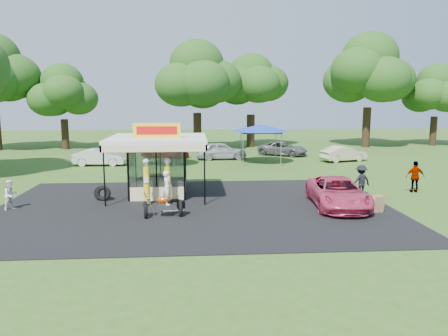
{
  "coord_description": "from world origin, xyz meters",
  "views": [
    {
      "loc": [
        -0.06,
        -19.74,
        5.48
      ],
      "look_at": [
        1.67,
        4.0,
        1.71
      ],
      "focal_mm": 35.0,
      "sensor_mm": 36.0,
      "label": 1
    }
  ],
  "objects_px": {
    "spectator_west": "(11,195)",
    "bg_car_c": "(221,151)",
    "kiosk_car": "(162,180)",
    "gas_pump_right": "(168,182)",
    "tent_west": "(160,131)",
    "a_frame_sign": "(379,204)",
    "spectator_east_a": "(361,181)",
    "tent_east": "(260,128)",
    "bg_car_d": "(283,149)",
    "motorcycle": "(166,198)",
    "spectator_east_b": "(415,177)",
    "bg_car_b": "(165,151)",
    "bg_car_a": "(100,157)",
    "bg_car_e": "(344,154)",
    "gas_pump_left": "(147,183)",
    "pink_sedan": "(338,193)",
    "gas_station_kiosk": "(159,165)"
  },
  "relations": [
    {
      "from": "spectator_west",
      "to": "bg_car_c",
      "type": "xyz_separation_m",
      "value": [
        11.69,
        17.73,
        0.03
      ]
    },
    {
      "from": "kiosk_car",
      "to": "spectator_west",
      "type": "relative_size",
      "value": 1.85
    },
    {
      "from": "gas_pump_right",
      "to": "tent_west",
      "type": "xyz_separation_m",
      "value": [
        -1.3,
        13.54,
        1.69
      ]
    },
    {
      "from": "bg_car_c",
      "to": "tent_west",
      "type": "bearing_deg",
      "value": 120.41
    },
    {
      "from": "a_frame_sign",
      "to": "bg_car_c",
      "type": "bearing_deg",
      "value": 106.04
    },
    {
      "from": "kiosk_car",
      "to": "spectator_east_a",
      "type": "height_order",
      "value": "spectator_east_a"
    },
    {
      "from": "gas_pump_right",
      "to": "tent_east",
      "type": "height_order",
      "value": "tent_east"
    },
    {
      "from": "spectator_east_a",
      "to": "bg_car_d",
      "type": "height_order",
      "value": "spectator_east_a"
    },
    {
      "from": "motorcycle",
      "to": "spectator_east_b",
      "type": "relative_size",
      "value": 1.22
    },
    {
      "from": "gas_pump_right",
      "to": "bg_car_b",
      "type": "bearing_deg",
      "value": 93.87
    },
    {
      "from": "tent_west",
      "to": "tent_east",
      "type": "distance_m",
      "value": 8.43
    },
    {
      "from": "bg_car_a",
      "to": "bg_car_d",
      "type": "xyz_separation_m",
      "value": [
        16.57,
        5.4,
        -0.03
      ]
    },
    {
      "from": "kiosk_car",
      "to": "tent_east",
      "type": "relative_size",
      "value": 0.59
    },
    {
      "from": "tent_east",
      "to": "bg_car_e",
      "type": "bearing_deg",
      "value": 5.12
    },
    {
      "from": "gas_pump_left",
      "to": "bg_car_d",
      "type": "distance_m",
      "value": 22.6
    },
    {
      "from": "spectator_east_a",
      "to": "tent_west",
      "type": "relative_size",
      "value": 0.4
    },
    {
      "from": "pink_sedan",
      "to": "spectator_east_a",
      "type": "xyz_separation_m",
      "value": [
        2.13,
        2.34,
        0.15
      ]
    },
    {
      "from": "kiosk_car",
      "to": "bg_car_e",
      "type": "height_order",
      "value": "bg_car_e"
    },
    {
      "from": "spectator_east_a",
      "to": "tent_west",
      "type": "distance_m",
      "value": 17.51
    },
    {
      "from": "motorcycle",
      "to": "bg_car_b",
      "type": "height_order",
      "value": "motorcycle"
    },
    {
      "from": "gas_pump_right",
      "to": "spectator_west",
      "type": "distance_m",
      "value": 7.78
    },
    {
      "from": "spectator_east_b",
      "to": "bg_car_a",
      "type": "xyz_separation_m",
      "value": [
        -20.86,
        12.14,
        -0.24
      ]
    },
    {
      "from": "gas_station_kiosk",
      "to": "gas_pump_right",
      "type": "xyz_separation_m",
      "value": [
        0.62,
        -2.15,
        -0.59
      ]
    },
    {
      "from": "spectator_west",
      "to": "bg_car_b",
      "type": "xyz_separation_m",
      "value": [
        6.49,
        19.15,
        -0.11
      ]
    },
    {
      "from": "a_frame_sign",
      "to": "tent_east",
      "type": "bearing_deg",
      "value": 98.87
    },
    {
      "from": "gas_pump_left",
      "to": "a_frame_sign",
      "type": "height_order",
      "value": "gas_pump_left"
    },
    {
      "from": "gas_pump_right",
      "to": "spectator_west",
      "type": "relative_size",
      "value": 1.63
    },
    {
      "from": "kiosk_car",
      "to": "pink_sedan",
      "type": "relative_size",
      "value": 0.52
    },
    {
      "from": "gas_station_kiosk",
      "to": "kiosk_car",
      "type": "xyz_separation_m",
      "value": [
        -0.0,
        2.21,
        -1.3
      ]
    },
    {
      "from": "motorcycle",
      "to": "bg_car_e",
      "type": "xyz_separation_m",
      "value": [
        14.65,
        17.49,
        -0.19
      ]
    },
    {
      "from": "kiosk_car",
      "to": "bg_car_a",
      "type": "relative_size",
      "value": 0.66
    },
    {
      "from": "tent_east",
      "to": "pink_sedan",
      "type": "bearing_deg",
      "value": -84.19
    },
    {
      "from": "pink_sedan",
      "to": "spectator_east_b",
      "type": "xyz_separation_m",
      "value": [
        5.76,
        3.19,
        0.18
      ]
    },
    {
      "from": "motorcycle",
      "to": "a_frame_sign",
      "type": "xyz_separation_m",
      "value": [
        10.24,
        -0.06,
        -0.45
      ]
    },
    {
      "from": "bg_car_a",
      "to": "gas_station_kiosk",
      "type": "bearing_deg",
      "value": -152.46
    },
    {
      "from": "bg_car_b",
      "to": "bg_car_e",
      "type": "distance_m",
      "value": 16.34
    },
    {
      "from": "gas_station_kiosk",
      "to": "gas_pump_left",
      "type": "relative_size",
      "value": 2.16
    },
    {
      "from": "gas_pump_left",
      "to": "kiosk_car",
      "type": "distance_m",
      "value": 4.58
    },
    {
      "from": "gas_station_kiosk",
      "to": "kiosk_car",
      "type": "height_order",
      "value": "gas_station_kiosk"
    },
    {
      "from": "kiosk_car",
      "to": "bg_car_b",
      "type": "height_order",
      "value": "bg_car_b"
    },
    {
      "from": "bg_car_c",
      "to": "bg_car_e",
      "type": "height_order",
      "value": "bg_car_c"
    },
    {
      "from": "tent_east",
      "to": "spectator_east_a",
      "type": "bearing_deg",
      "value": -74.3
    },
    {
      "from": "bg_car_a",
      "to": "bg_car_c",
      "type": "relative_size",
      "value": 0.92
    },
    {
      "from": "motorcycle",
      "to": "spectator_east_a",
      "type": "height_order",
      "value": "motorcycle"
    },
    {
      "from": "gas_pump_right",
      "to": "bg_car_c",
      "type": "bearing_deg",
      "value": 77.01
    },
    {
      "from": "spectator_east_a",
      "to": "bg_car_c",
      "type": "relative_size",
      "value": 0.39
    },
    {
      "from": "bg_car_c",
      "to": "gas_pump_left",
      "type": "bearing_deg",
      "value": 160.03
    },
    {
      "from": "gas_pump_right",
      "to": "gas_station_kiosk",
      "type": "bearing_deg",
      "value": 106.17
    },
    {
      "from": "bg_car_d",
      "to": "tent_west",
      "type": "xyz_separation_m",
      "value": [
        -11.45,
        -5.91,
        2.21
      ]
    },
    {
      "from": "tent_west",
      "to": "gas_station_kiosk",
      "type": "bearing_deg",
      "value": -86.62
    }
  ]
}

